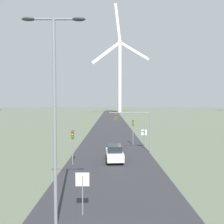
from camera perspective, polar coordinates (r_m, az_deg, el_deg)
The scene contains 9 objects.
road_surface at distance 55.45m, azimuth -0.22°, elevation -4.37°, with size 10.00×240.00×0.01m.
streetlamp at distance 11.84m, azimuth -14.79°, elevation 3.39°, with size 3.30×0.32×11.02m.
stop_sign_near at distance 13.56m, azimuth -7.72°, elevation -18.47°, with size 0.81×0.07×2.54m.
stop_sign_far at distance 32.09m, azimuth 8.34°, elevation -6.00°, with size 0.81×0.07×2.71m.
traffic_light_post_near_left at distance 23.71m, azimuth -10.28°, elevation -7.06°, with size 0.28×0.33×3.68m.
traffic_light_post_near_right at distance 34.09m, azimuth 5.52°, elevation -3.83°, with size 0.28×0.34×3.93m.
traffic_light_mast_overhead at distance 29.02m, azimuth 6.06°, elevation -2.61°, with size 5.50×0.35×5.54m.
car_approaching at distance 25.03m, azimuth 0.65°, elevation -10.69°, with size 2.02×4.19×1.83m.
wind_turbine_left at distance 139.82m, azimuth 2.06°, elevation 11.33°, with size 37.39×17.99×67.70m.
Camera 1 is at (-0.17, -7.05, 6.61)m, focal length 35.00 mm.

